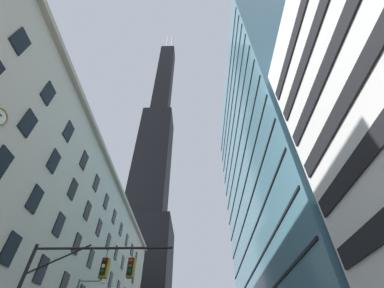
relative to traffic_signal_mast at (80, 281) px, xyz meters
The scene contains 4 objects.
station_building 27.07m from the traffic_signal_mast, 125.67° to the left, with size 15.81×63.05×26.55m.
dark_skyscraper 96.82m from the traffic_signal_mast, 100.39° to the left, with size 22.19×22.19×214.41m.
glass_office_midrise 39.81m from the traffic_signal_mast, 43.41° to the left, with size 17.12×41.92×58.47m.
traffic_signal_mast is the anchor object (origin of this frame).
Camera 1 is at (2.94, -10.40, 1.39)m, focal length 22.97 mm.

